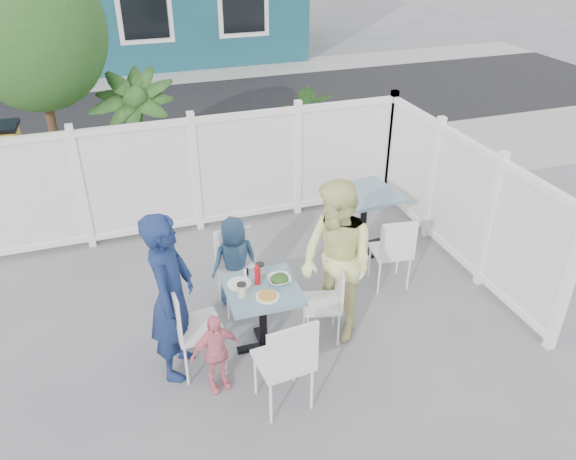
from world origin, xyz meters
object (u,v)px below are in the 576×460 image
object	(u,v)px
chair_right	(329,297)
chair_near	(287,358)
boy	(235,261)
chair_left	(188,322)
man	(171,297)
toddler	(216,353)
woman	(337,263)
main_table	(263,302)
spare_table	(365,205)
utility_cabinet	(2,169)
chair_back	(236,264)

from	to	relation	value
chair_right	chair_near	world-z (taller)	chair_near
chair_near	boy	world-z (taller)	boy
chair_left	man	distance (m)	0.30
boy	chair_left	bearing A→B (deg)	48.18
man	toddler	bearing A→B (deg)	-118.80
chair_right	woman	xyz separation A→B (m)	(0.09, 0.05, 0.36)
main_table	man	distance (m)	0.90
boy	toddler	distance (m)	1.34
spare_table	utility_cabinet	bearing A→B (deg)	147.97
main_table	chair_right	bearing A→B (deg)	-2.74
chair_near	chair_right	bearing A→B (deg)	42.76
chair_left	boy	bearing A→B (deg)	139.74
chair_left	chair_near	xyz separation A→B (m)	(0.71, -0.77, 0.01)
utility_cabinet	chair_left	xyz separation A→B (m)	(1.95, -4.31, -0.02)
chair_right	toddler	size ratio (longest dim) A/B	1.03
chair_right	man	xyz separation A→B (m)	(-1.55, 0.03, 0.36)
spare_table	chair_left	bearing A→B (deg)	-149.19
chair_near	woman	bearing A→B (deg)	41.17
chair_near	toddler	size ratio (longest dim) A/B	1.21
main_table	toddler	bearing A→B (deg)	-146.08
woman	chair_left	bearing A→B (deg)	-104.43
woman	chair_back	bearing A→B (deg)	-150.57
woman	main_table	bearing A→B (deg)	-106.30
chair_back	utility_cabinet	bearing A→B (deg)	-53.72
spare_table	toddler	world-z (taller)	toddler
chair_back	toddler	distance (m)	1.29
chair_right	man	bearing A→B (deg)	103.85
spare_table	chair_left	distance (m)	2.95
utility_cabinet	chair_back	size ratio (longest dim) A/B	1.31
toddler	boy	bearing A→B (deg)	56.10
utility_cabinet	toddler	distance (m)	5.10
utility_cabinet	boy	distance (m)	4.29
main_table	chair_right	xyz separation A→B (m)	(0.69, -0.03, -0.08)
main_table	chair_right	size ratio (longest dim) A/B	0.87
chair_back	man	bearing A→B (deg)	44.13
utility_cabinet	chair_left	distance (m)	4.74
utility_cabinet	chair_back	xyz separation A→B (m)	(2.63, -3.45, -0.07)
utility_cabinet	chair_back	distance (m)	4.34
chair_right	man	world-z (taller)	man
spare_table	woman	bearing A→B (deg)	-125.24
chair_back	boy	world-z (taller)	boy
utility_cabinet	chair_near	distance (m)	5.74
chair_left	boy	size ratio (longest dim) A/B	0.94
boy	toddler	size ratio (longest dim) A/B	1.28
spare_table	chair_near	bearing A→B (deg)	-128.66
main_table	chair_right	distance (m)	0.70
chair_left	toddler	world-z (taller)	chair_left
toddler	man	bearing A→B (deg)	116.61
main_table	chair_back	world-z (taller)	chair_back
boy	toddler	bearing A→B (deg)	62.50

